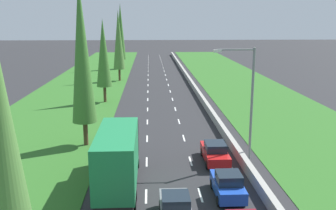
{
  "coord_description": "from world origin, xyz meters",
  "views": [
    {
      "loc": [
        -1.43,
        -1.36,
        11.05
      ],
      "look_at": [
        0.64,
        41.2,
        1.4
      ],
      "focal_mm": 40.48,
      "sensor_mm": 36.0,
      "label": 1
    }
  ],
  "objects_px": {
    "poplar_tree_third": "(103,53)",
    "poplar_tree_fourth": "(119,40)",
    "green_box_truck_left_lane": "(119,157)",
    "red_sedan_right_lane": "(215,152)",
    "grey_hatchback_centre_lane": "(175,208)",
    "street_light_mast": "(248,97)",
    "blue_hatchback_right_lane": "(228,185)",
    "poplar_tree_fifth": "(121,32)",
    "poplar_tree_second": "(82,52)"
  },
  "relations": [
    {
      "from": "red_sedan_right_lane",
      "to": "poplar_tree_fourth",
      "type": "relative_size",
      "value": 0.35
    },
    {
      "from": "green_box_truck_left_lane",
      "to": "poplar_tree_third",
      "type": "relative_size",
      "value": 0.84
    },
    {
      "from": "blue_hatchback_right_lane",
      "to": "red_sedan_right_lane",
      "type": "height_order",
      "value": "blue_hatchback_right_lane"
    },
    {
      "from": "poplar_tree_second",
      "to": "poplar_tree_fifth",
      "type": "xyz_separation_m",
      "value": [
        -0.63,
        53.93,
        0.07
      ]
    },
    {
      "from": "blue_hatchback_right_lane",
      "to": "poplar_tree_second",
      "type": "xyz_separation_m",
      "value": [
        -10.64,
        10.75,
        7.46
      ]
    },
    {
      "from": "red_sedan_right_lane",
      "to": "street_light_mast",
      "type": "distance_m",
      "value": 5.05
    },
    {
      "from": "poplar_tree_second",
      "to": "poplar_tree_third",
      "type": "distance_m",
      "value": 18.29
    },
    {
      "from": "poplar_tree_fourth",
      "to": "poplar_tree_fifth",
      "type": "height_order",
      "value": "poplar_tree_fifth"
    },
    {
      "from": "red_sedan_right_lane",
      "to": "poplar_tree_third",
      "type": "relative_size",
      "value": 0.4
    },
    {
      "from": "street_light_mast",
      "to": "grey_hatchback_centre_lane",
      "type": "bearing_deg",
      "value": -124.34
    },
    {
      "from": "blue_hatchback_right_lane",
      "to": "poplar_tree_fifth",
      "type": "bearing_deg",
      "value": 99.89
    },
    {
      "from": "red_sedan_right_lane",
      "to": "poplar_tree_third",
      "type": "bearing_deg",
      "value": 116.09
    },
    {
      "from": "green_box_truck_left_lane",
      "to": "poplar_tree_third",
      "type": "xyz_separation_m",
      "value": [
        -4.02,
        27.23,
        4.47
      ]
    },
    {
      "from": "poplar_tree_third",
      "to": "poplar_tree_second",
      "type": "bearing_deg",
      "value": -88.9
    },
    {
      "from": "street_light_mast",
      "to": "red_sedan_right_lane",
      "type": "bearing_deg",
      "value": -176.63
    },
    {
      "from": "blue_hatchback_right_lane",
      "to": "poplar_tree_second",
      "type": "distance_m",
      "value": 16.87
    },
    {
      "from": "poplar_tree_fifth",
      "to": "street_light_mast",
      "type": "bearing_deg",
      "value": -76.59
    },
    {
      "from": "poplar_tree_fourth",
      "to": "poplar_tree_second",
      "type": "bearing_deg",
      "value": -90.38
    },
    {
      "from": "poplar_tree_second",
      "to": "poplar_tree_fifth",
      "type": "bearing_deg",
      "value": 90.67
    },
    {
      "from": "poplar_tree_fifth",
      "to": "street_light_mast",
      "type": "distance_m",
      "value": 60.19
    },
    {
      "from": "red_sedan_right_lane",
      "to": "poplar_tree_second",
      "type": "distance_m",
      "value": 14.0
    },
    {
      "from": "poplar_tree_fourth",
      "to": "poplar_tree_fifth",
      "type": "relative_size",
      "value": 0.87
    },
    {
      "from": "red_sedan_right_lane",
      "to": "poplar_tree_fifth",
      "type": "relative_size",
      "value": 0.31
    },
    {
      "from": "green_box_truck_left_lane",
      "to": "poplar_tree_fourth",
      "type": "distance_m",
      "value": 46.06
    },
    {
      "from": "green_box_truck_left_lane",
      "to": "poplar_tree_third",
      "type": "bearing_deg",
      "value": 98.39
    },
    {
      "from": "blue_hatchback_right_lane",
      "to": "poplar_tree_third",
      "type": "xyz_separation_m",
      "value": [
        -10.99,
        28.96,
        5.82
      ]
    },
    {
      "from": "grey_hatchback_centre_lane",
      "to": "street_light_mast",
      "type": "xyz_separation_m",
      "value": [
        6.18,
        9.05,
        4.4
      ]
    },
    {
      "from": "green_box_truck_left_lane",
      "to": "red_sedan_right_lane",
      "type": "distance_m",
      "value": 8.51
    },
    {
      "from": "poplar_tree_third",
      "to": "poplar_tree_fifth",
      "type": "height_order",
      "value": "poplar_tree_fifth"
    },
    {
      "from": "red_sedan_right_lane",
      "to": "poplar_tree_fourth",
      "type": "bearing_deg",
      "value": 104.42
    },
    {
      "from": "street_light_mast",
      "to": "poplar_tree_second",
      "type": "bearing_deg",
      "value": 161.15
    },
    {
      "from": "green_box_truck_left_lane",
      "to": "street_light_mast",
      "type": "distance_m",
      "value": 11.06
    },
    {
      "from": "blue_hatchback_right_lane",
      "to": "street_light_mast",
      "type": "distance_m",
      "value": 8.06
    },
    {
      "from": "poplar_tree_fourth",
      "to": "grey_hatchback_centre_lane",
      "type": "bearing_deg",
      "value": -82.19
    },
    {
      "from": "green_box_truck_left_lane",
      "to": "grey_hatchback_centre_lane",
      "type": "xyz_separation_m",
      "value": [
        3.46,
        -4.58,
        -1.35
      ]
    },
    {
      "from": "poplar_tree_fourth",
      "to": "poplar_tree_fifth",
      "type": "bearing_deg",
      "value": 92.89
    },
    {
      "from": "green_box_truck_left_lane",
      "to": "poplar_tree_fourth",
      "type": "relative_size",
      "value": 0.74
    },
    {
      "from": "poplar_tree_third",
      "to": "poplar_tree_fourth",
      "type": "xyz_separation_m",
      "value": [
        0.59,
        18.4,
        0.78
      ]
    },
    {
      "from": "blue_hatchback_right_lane",
      "to": "grey_hatchback_centre_lane",
      "type": "xyz_separation_m",
      "value": [
        -3.52,
        -2.85,
        0.0
      ]
    },
    {
      "from": "blue_hatchback_right_lane",
      "to": "poplar_tree_second",
      "type": "height_order",
      "value": "poplar_tree_second"
    },
    {
      "from": "poplar_tree_fifth",
      "to": "poplar_tree_third",
      "type": "bearing_deg",
      "value": -89.55
    },
    {
      "from": "green_box_truck_left_lane",
      "to": "red_sedan_right_lane",
      "type": "relative_size",
      "value": 2.09
    },
    {
      "from": "blue_hatchback_right_lane",
      "to": "grey_hatchback_centre_lane",
      "type": "distance_m",
      "value": 4.53
    },
    {
      "from": "grey_hatchback_centre_lane",
      "to": "red_sedan_right_lane",
      "type": "relative_size",
      "value": 0.87
    },
    {
      "from": "poplar_tree_fourth",
      "to": "street_light_mast",
      "type": "distance_m",
      "value": 43.24
    },
    {
      "from": "poplar_tree_fourth",
      "to": "poplar_tree_fifth",
      "type": "distance_m",
      "value": 17.36
    },
    {
      "from": "grey_hatchback_centre_lane",
      "to": "red_sedan_right_lane",
      "type": "xyz_separation_m",
      "value": [
        3.74,
        8.91,
        -0.02
      ]
    },
    {
      "from": "blue_hatchback_right_lane",
      "to": "poplar_tree_fifth",
      "type": "xyz_separation_m",
      "value": [
        -11.28,
        64.67,
        7.54
      ]
    },
    {
      "from": "poplar_tree_third",
      "to": "street_light_mast",
      "type": "relative_size",
      "value": 1.25
    },
    {
      "from": "poplar_tree_fourth",
      "to": "street_light_mast",
      "type": "xyz_separation_m",
      "value": [
        13.07,
        -41.16,
        -2.2
      ]
    }
  ]
}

